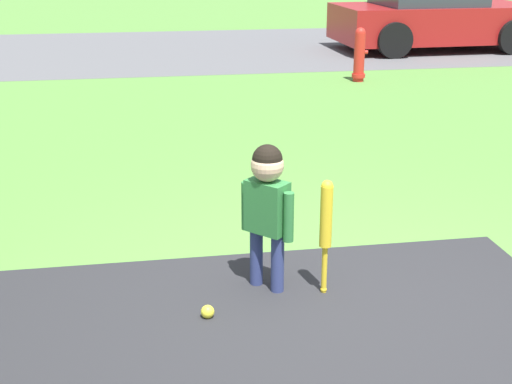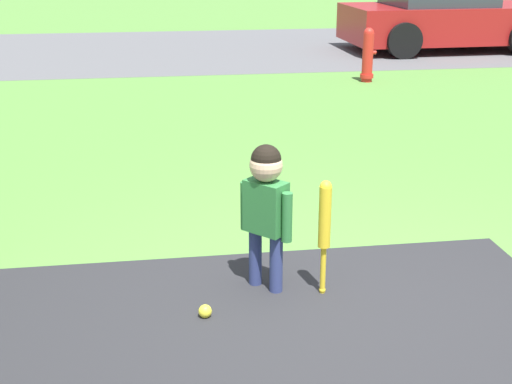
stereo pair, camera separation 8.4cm
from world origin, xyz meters
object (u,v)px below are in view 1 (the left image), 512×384
at_px(child, 267,197).
at_px(parked_car, 433,16).
at_px(baseball_bat, 326,221).
at_px(sports_ball, 208,312).
at_px(fire_hydrant, 359,55).

relative_size(child, parked_car, 0.24).
distance_m(child, baseball_bat, 0.38).
bearing_deg(sports_ball, child, 38.15).
height_order(baseball_bat, fire_hydrant, fire_hydrant).
distance_m(sports_ball, fire_hydrant, 7.57).
xyz_separation_m(child, parked_car, (5.11, 9.64, 0.05)).
relative_size(baseball_bat, sports_ball, 9.34).
xyz_separation_m(child, fire_hydrant, (2.66, 6.59, -0.21)).
bearing_deg(baseball_bat, parked_car, 63.94).
bearing_deg(parked_car, baseball_bat, -117.57).
distance_m(baseball_bat, sports_ball, 0.88).
relative_size(sports_ball, parked_car, 0.02).
bearing_deg(fire_hydrant, sports_ball, -113.93).
bearing_deg(baseball_bat, sports_ball, -165.37).
bearing_deg(fire_hydrant, baseball_bat, -109.09).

